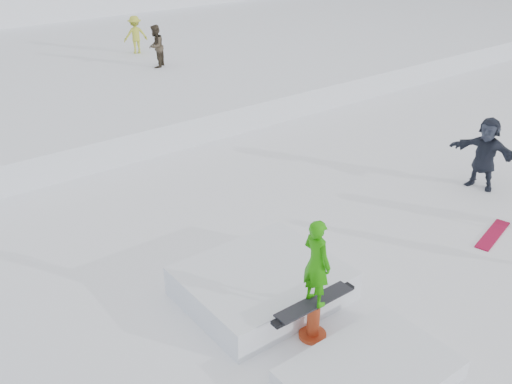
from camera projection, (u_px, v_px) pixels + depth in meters
ground at (303, 298)px, 9.90m from camera, size 120.00×120.00×0.00m
snow_midrise at (15, 76)px, 21.04m from camera, size 50.00×18.00×0.80m
walker_olive at (156, 46)px, 20.25m from camera, size 0.91×0.91×1.49m
walker_ygreen at (135, 35)px, 22.16m from camera, size 1.01×0.72×1.43m
spectator_dark at (485, 153)px, 13.36m from camera, size 0.87×1.70×1.75m
loose_board_red at (493, 235)px, 11.75m from camera, size 1.43×0.62×0.03m
jib_rail_feature at (289, 303)px, 9.30m from camera, size 2.60×4.40×2.11m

